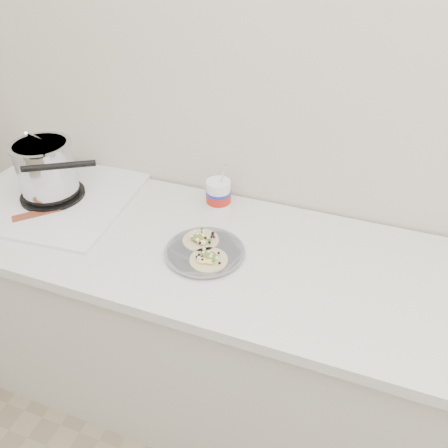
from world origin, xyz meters
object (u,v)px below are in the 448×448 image
(stove, at_px, (49,178))
(bacon_plate, at_px, (37,216))
(taco_plate, at_px, (205,250))
(tub, at_px, (219,192))

(stove, relative_size, bacon_plate, 2.44)
(taco_plate, height_order, bacon_plate, taco_plate)
(taco_plate, xyz_separation_m, bacon_plate, (-0.65, -0.02, -0.01))
(stove, distance_m, bacon_plate, 0.15)
(taco_plate, xyz_separation_m, tub, (-0.05, 0.27, 0.05))
(taco_plate, relative_size, tub, 1.24)
(tub, bearing_deg, taco_plate, -78.85)
(bacon_plate, bearing_deg, taco_plate, 2.02)
(stove, height_order, bacon_plate, stove)
(stove, bearing_deg, bacon_plate, -84.15)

